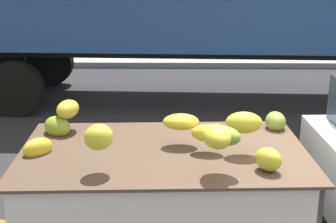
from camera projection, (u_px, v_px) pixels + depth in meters
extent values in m
cube|color=gray|center=(223.00, 63.00, 13.85)|extent=(80.00, 0.80, 0.16)
cube|color=white|center=(164.00, 195.00, 5.13)|extent=(2.87, 1.75, 0.08)
cube|color=white|center=(162.00, 144.00, 5.80)|extent=(2.80, 0.17, 0.44)
cube|color=white|center=(165.00, 210.00, 4.30)|extent=(2.80, 0.17, 0.44)
cube|color=white|center=(295.00, 170.00, 5.08)|extent=(0.12, 1.63, 0.44)
cube|color=white|center=(30.00, 174.00, 5.01)|extent=(0.12, 1.63, 0.44)
cube|color=#B21914|center=(162.00, 146.00, 5.84)|extent=(2.69, 0.13, 0.07)
cube|color=brown|center=(164.00, 151.00, 4.98)|extent=(2.99, 1.87, 0.03)
ellipsoid|color=gold|center=(208.00, 133.00, 4.86)|extent=(0.37, 0.24, 0.17)
ellipsoid|color=olive|center=(224.00, 136.00, 4.37)|extent=(0.38, 0.35, 0.17)
ellipsoid|color=gold|center=(99.00, 137.00, 4.37)|extent=(0.36, 0.36, 0.24)
ellipsoid|color=gold|center=(268.00, 159.00, 4.45)|extent=(0.32, 0.33, 0.22)
ellipsoid|color=olive|center=(275.00, 122.00, 5.57)|extent=(0.26, 0.31, 0.23)
ellipsoid|color=gold|center=(181.00, 122.00, 5.04)|extent=(0.38, 0.25, 0.16)
ellipsoid|color=gold|center=(68.00, 109.00, 5.45)|extent=(0.29, 0.38, 0.20)
ellipsoid|color=gold|center=(244.00, 123.00, 4.79)|extent=(0.37, 0.24, 0.22)
ellipsoid|color=gold|center=(38.00, 148.00, 4.88)|extent=(0.35, 0.36, 0.21)
ellipsoid|color=gold|center=(217.00, 137.00, 4.31)|extent=(0.29, 0.39, 0.20)
ellipsoid|color=olive|center=(57.00, 127.00, 5.42)|extent=(0.43, 0.42, 0.23)
cylinder|color=black|center=(135.00, 184.00, 5.94)|extent=(0.65, 0.23, 0.64)
cube|color=black|center=(202.00, 50.00, 10.18)|extent=(11.05, 0.82, 0.30)
cylinder|color=black|center=(50.00, 63.00, 11.67)|extent=(1.09, 0.34, 1.08)
cylinder|color=black|center=(15.00, 88.00, 9.39)|extent=(1.09, 0.34, 1.08)
cylinder|color=black|center=(6.00, 62.00, 11.73)|extent=(1.09, 0.34, 1.08)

